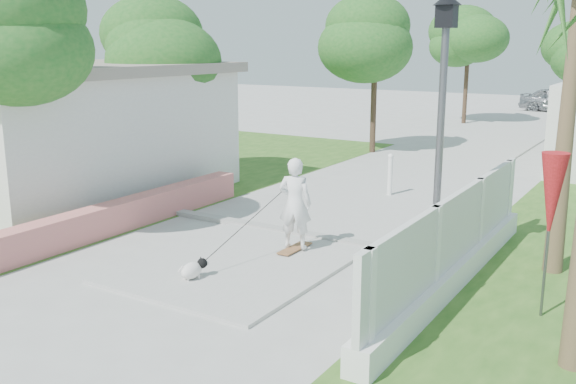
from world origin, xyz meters
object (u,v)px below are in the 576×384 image
Objects in this scene: skateboarder at (264,216)px; patio_umbrella at (552,198)px; parked_car at (558,100)px; street_lamp at (441,126)px; dog at (193,269)px; bollard at (390,174)px.

patio_umbrella is at bearing 163.72° from skateboarder.
parked_car is at bearing 99.12° from patio_umbrella.
skateboarder is (-2.71, -1.03, -1.64)m from street_lamp.
patio_umbrella is 0.57× the size of parked_car.
skateboarder is 1.64m from dog.
dog is at bearing -170.01° from parked_car.
bollard is (-2.70, 4.50, -1.84)m from street_lamp.
skateboarder is at bearing 97.21° from dog.
patio_umbrella is 5.39m from dog.
bollard is 23.31m from parked_car.
skateboarder is (-4.61, -0.03, -0.90)m from patio_umbrella.
parked_car is (-0.02, 28.84, -0.11)m from skateboarder.
street_lamp is at bearing -163.80° from parked_car.
dog is (-3.05, -2.52, -2.22)m from street_lamp.
dog is at bearing -140.52° from street_lamp.
bollard is 0.46× the size of skateboarder.
dog is (-4.95, -1.52, -1.48)m from patio_umbrella.
bollard is at bearing 120.96° from street_lamp.
dog is at bearing 60.37° from skateboarder.
parked_car reaches higher than bollard.
parked_car is (-0.02, 23.31, 0.10)m from bollard.
street_lamp reaches higher than patio_umbrella.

